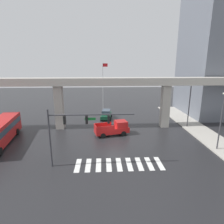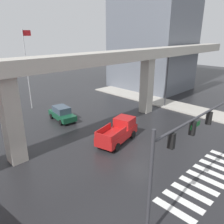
% 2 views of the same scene
% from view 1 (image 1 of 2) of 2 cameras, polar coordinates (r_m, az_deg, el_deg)
% --- Properties ---
extents(ground_plane, '(120.00, 120.00, 0.00)m').
position_cam_1_polar(ground_plane, '(26.71, 0.97, -8.81)').
color(ground_plane, '#232326').
extents(crosswalk_stripes, '(9.35, 2.80, 0.01)m').
position_cam_1_polar(crosswalk_stripes, '(21.19, 2.13, -15.45)').
color(crosswalk_stripes, silver).
rests_on(crosswalk_stripes, ground).
extents(elevated_overpass, '(57.74, 2.21, 8.30)m').
position_cam_1_polar(elevated_overpass, '(30.66, 0.28, 8.10)').
color(elevated_overpass, '#ADA89E').
rests_on(elevated_overpass, ground).
extents(office_building, '(10.59, 13.60, 29.92)m').
position_cam_1_polar(office_building, '(45.21, 28.97, 18.41)').
color(office_building, slate).
rests_on(office_building, ground).
extents(sidewalk_east, '(4.00, 36.00, 0.15)m').
position_cam_1_polar(sidewalk_east, '(32.40, 25.97, -5.92)').
color(sidewalk_east, '#ADA89E').
rests_on(sidewalk_east, ground).
extents(pickup_truck, '(5.40, 3.04, 2.08)m').
position_cam_1_polar(pickup_truck, '(28.72, 0.49, -4.98)').
color(pickup_truck, red).
rests_on(pickup_truck, ground).
extents(sedan_dark_green, '(2.35, 4.48, 1.72)m').
position_cam_1_polar(sedan_dark_green, '(37.01, -1.75, -0.69)').
color(sedan_dark_green, '#14472D').
rests_on(sedan_dark_green, ground).
extents(traffic_signal_mast, '(8.69, 0.32, 6.20)m').
position_cam_1_polar(traffic_signal_mast, '(19.46, -10.92, -3.79)').
color(traffic_signal_mast, '#38383D').
rests_on(traffic_signal_mast, ground).
extents(street_lamp_near_corner, '(0.44, 0.70, 7.24)m').
position_cam_1_polar(street_lamp_near_corner, '(26.23, 30.16, -0.77)').
color(street_lamp_near_corner, '#38383D').
rests_on(street_lamp_near_corner, ground).
extents(street_lamp_mid_block, '(0.44, 0.70, 7.24)m').
position_cam_1_polar(street_lamp_mid_block, '(33.60, 22.32, 3.12)').
color(street_lamp_mid_block, '#38383D').
rests_on(street_lamp_mid_block, ground).
extents(flagpole, '(1.16, 0.12, 10.61)m').
position_cam_1_polar(flagpole, '(42.89, -2.66, 8.57)').
color(flagpole, silver).
rests_on(flagpole, ground).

